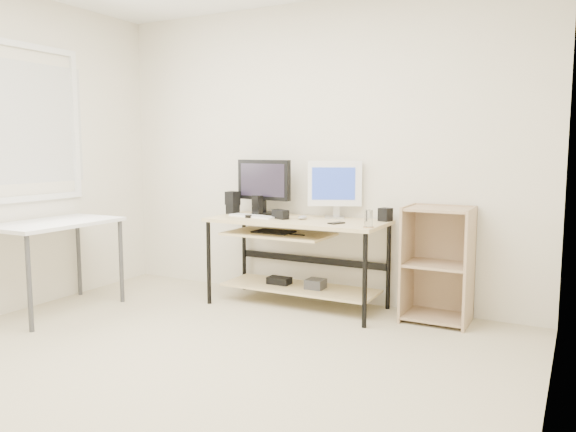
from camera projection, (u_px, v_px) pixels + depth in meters
The scene contains 16 objects.
room at pixel (152, 152), 3.29m from camera, with size 4.01×4.01×2.62m.
desk at pixel (295, 244), 4.75m from camera, with size 1.50×0.65×0.75m.
side_table at pixel (55, 231), 4.57m from camera, with size 0.60×1.00×0.75m.
shelf_unit at pixel (439, 263), 4.36m from camera, with size 0.50×0.40×0.90m.
black_monitor at pixel (264, 183), 4.99m from camera, with size 0.54×0.22×0.49m.
white_imac at pixel (335, 185), 4.74m from camera, with size 0.43×0.23×0.49m.
keyboard at pixel (253, 216), 4.85m from camera, with size 0.45×0.13×0.02m, color white.
mouse at pixel (302, 217), 4.69m from camera, with size 0.06×0.10×0.03m, color #A8A8AD.
center_speaker at pixel (280, 214), 4.72m from camera, with size 0.16×0.07×0.08m, color black.
speaker_left at pixel (233, 202), 5.07m from camera, with size 0.12×0.12×0.20m.
speaker_right at pixel (385, 215), 4.57m from camera, with size 0.09×0.09×0.11m, color black.
audio_controller at pixel (257, 206), 4.93m from camera, with size 0.09×0.06×0.18m, color black.
volume_puck at pixel (248, 216), 4.80m from camera, with size 0.06×0.06×0.02m, color black.
smartphone at pixel (336, 223), 4.42m from camera, with size 0.07×0.13×0.01m, color black.
coaster at pixel (369, 227), 4.21m from camera, with size 0.08×0.08×0.01m, color #966D43.
drinking_glass at pixel (369, 218), 4.21m from camera, with size 0.06×0.06×0.13m, color white.
Camera 1 is at (2.11, -2.51, 1.34)m, focal length 35.00 mm.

